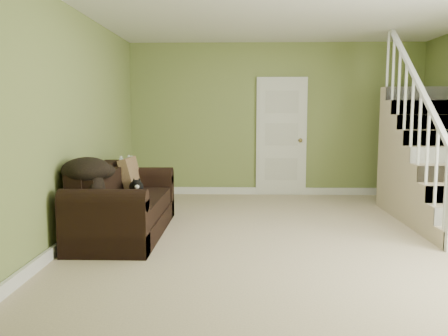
# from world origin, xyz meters

# --- Properties ---
(floor) EXTENTS (5.00, 5.50, 0.01)m
(floor) POSITION_xyz_m (0.00, 0.00, 0.00)
(floor) COLOR tan
(floor) RESTS_ON ground
(ceiling) EXTENTS (5.00, 5.50, 0.01)m
(ceiling) POSITION_xyz_m (0.00, 0.00, 2.60)
(ceiling) COLOR white
(ceiling) RESTS_ON wall_back
(wall_back) EXTENTS (5.00, 0.04, 2.60)m
(wall_back) POSITION_xyz_m (0.00, 2.75, 1.30)
(wall_back) COLOR olive
(wall_back) RESTS_ON floor
(wall_front) EXTENTS (5.00, 0.04, 2.60)m
(wall_front) POSITION_xyz_m (0.00, -2.75, 1.30)
(wall_front) COLOR olive
(wall_front) RESTS_ON floor
(wall_left) EXTENTS (0.04, 5.50, 2.60)m
(wall_left) POSITION_xyz_m (-2.50, 0.00, 1.30)
(wall_left) COLOR olive
(wall_left) RESTS_ON floor
(baseboard_back) EXTENTS (5.00, 0.04, 0.12)m
(baseboard_back) POSITION_xyz_m (0.00, 2.72, 0.06)
(baseboard_back) COLOR white
(baseboard_back) RESTS_ON floor
(baseboard_left) EXTENTS (0.04, 5.50, 0.12)m
(baseboard_left) POSITION_xyz_m (-2.47, 0.00, 0.06)
(baseboard_left) COLOR white
(baseboard_left) RESTS_ON floor
(door) EXTENTS (0.86, 0.12, 2.02)m
(door) POSITION_xyz_m (0.10, 2.71, 1.01)
(door) COLOR white
(door) RESTS_ON floor
(staircase) EXTENTS (1.00, 2.51, 2.82)m
(staircase) POSITION_xyz_m (1.99, 0.97, 0.64)
(staircase) COLOR tan
(staircase) RESTS_ON floor
(sofa) EXTENTS (0.88, 2.03, 0.80)m
(sofa) POSITION_xyz_m (-2.01, -0.00, 0.31)
(sofa) COLOR black
(sofa) RESTS_ON floor
(side_table) EXTENTS (0.49, 0.49, 0.80)m
(side_table) POSITION_xyz_m (-2.25, 1.33, 0.30)
(side_table) COLOR black
(side_table) RESTS_ON floor
(cat) EXTENTS (0.28, 0.47, 0.23)m
(cat) POSITION_xyz_m (-1.89, 0.23, 0.52)
(cat) COLOR black
(cat) RESTS_ON sofa
(banana) EXTENTS (0.14, 0.21, 0.06)m
(banana) POSITION_xyz_m (-1.76, -0.59, 0.46)
(banana) COLOR gold
(banana) RESTS_ON sofa
(throw_pillow) EXTENTS (0.25, 0.48, 0.48)m
(throw_pillow) POSITION_xyz_m (-2.04, 0.63, 0.61)
(throw_pillow) COLOR #492E1D
(throw_pillow) RESTS_ON sofa
(throw_blanket) EXTENTS (0.57, 0.70, 0.26)m
(throw_blanket) POSITION_xyz_m (-2.26, -0.52, 0.83)
(throw_blanket) COLOR black
(throw_blanket) RESTS_ON sofa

